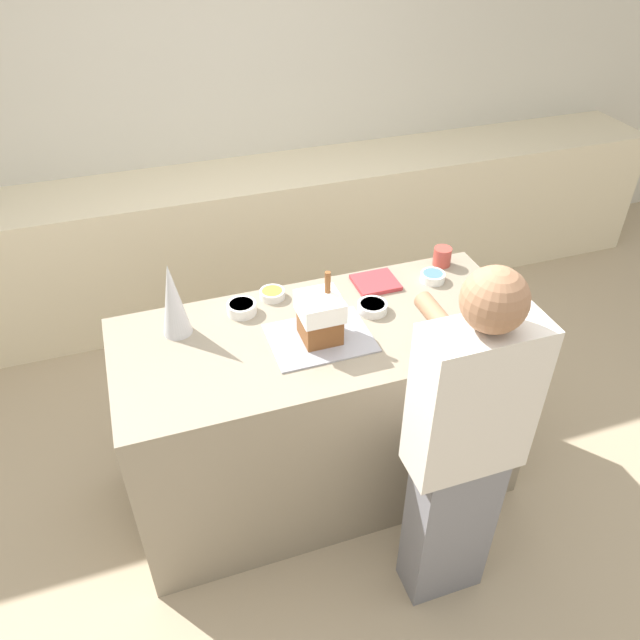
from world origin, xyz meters
name	(u,v)px	position (x,y,z in m)	size (l,w,h in m)	color
ground_plane	(323,477)	(0.00, 0.00, 0.00)	(12.00, 12.00, 0.00)	tan
wall_back	(219,99)	(0.00, 2.06, 1.30)	(8.00, 0.05, 2.60)	beige
back_cabinet_block	(240,239)	(0.00, 1.73, 0.46)	(6.00, 0.60, 0.92)	beige
kitchen_island	(323,411)	(0.00, 0.00, 0.48)	(1.76, 0.77, 0.95)	gray
baking_tray	(320,338)	(-0.03, -0.05, 0.96)	(0.42, 0.32, 0.01)	#9E9EA8
gingerbread_house	(320,316)	(-0.03, -0.05, 1.07)	(0.17, 0.18, 0.29)	brown
decorative_tree	(173,300)	(-0.58, 0.19, 1.12)	(0.12, 0.12, 0.33)	silver
candy_bowl_beside_tree	(372,307)	(0.25, 0.06, 0.97)	(0.13, 0.13, 0.04)	white
candy_bowl_far_left	(272,294)	(-0.14, 0.31, 0.97)	(0.11, 0.11, 0.04)	white
candy_bowl_behind_tray	(242,308)	(-0.30, 0.23, 0.98)	(0.13, 0.13, 0.05)	white
candy_bowl_center_rear	(433,277)	(0.61, 0.20, 0.97)	(0.11, 0.11, 0.04)	white
cookbook	(375,282)	(0.34, 0.25, 0.96)	(0.20, 0.18, 0.02)	#B23338
mug	(442,257)	(0.71, 0.31, 1.00)	(0.09, 0.09, 0.09)	#B24238
person	(463,450)	(0.30, -0.67, 0.83)	(0.42, 0.52, 1.60)	slate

